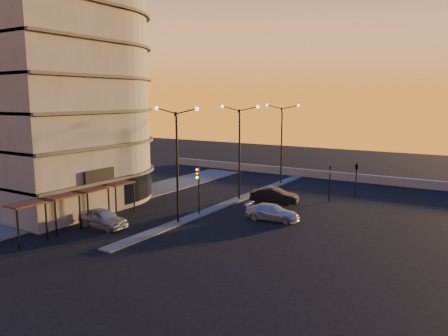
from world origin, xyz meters
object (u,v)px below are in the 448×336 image
traffic_light_main (198,183)px  car_sedan (274,196)px  streetlamp_mid (239,145)px  car_hatchback (103,218)px  car_wagon (272,212)px

traffic_light_main → car_sedan: bearing=64.3°
traffic_light_main → car_sedan: (3.67, 7.63, -2.13)m
streetlamp_mid → car_sedan: (3.67, 0.50, -4.83)m
streetlamp_mid → car_sedan: 6.09m
traffic_light_main → car_hatchback: (-4.36, -6.92, -2.14)m
streetlamp_mid → car_wagon: (6.13, -4.99, -4.93)m
streetlamp_mid → car_hatchback: size_ratio=2.16×
streetlamp_mid → traffic_light_main: size_ratio=2.24×
car_sedan → car_wagon: 6.01m
car_hatchback → car_wagon: size_ratio=0.96×
traffic_light_main → car_wagon: size_ratio=0.93×
car_sedan → car_wagon: bearing=-169.7°
traffic_light_main → car_sedan: 8.73m
car_hatchback → car_sedan: (8.04, 14.54, 0.01)m
streetlamp_mid → car_sedan: bearing=7.7°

